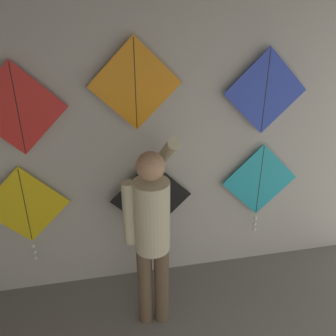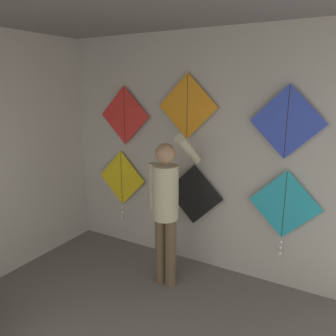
% 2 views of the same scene
% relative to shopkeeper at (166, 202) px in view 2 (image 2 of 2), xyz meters
% --- Properties ---
extents(back_panel, '(4.44, 0.06, 2.80)m').
position_rel_shopkeeper_xyz_m(back_panel, '(0.08, 0.63, 0.43)').
color(back_panel, '#BCB7AD').
rests_on(back_panel, ground).
extents(shopkeeper, '(0.43, 0.58, 1.73)m').
position_rel_shopkeeper_xyz_m(shopkeeper, '(0.00, 0.00, 0.00)').
color(shopkeeper, brown).
rests_on(shopkeeper, ground).
extents(kite_0, '(0.75, 0.04, 0.96)m').
position_rel_shopkeeper_xyz_m(kite_0, '(-1.01, 0.54, -0.04)').
color(kite_0, yellow).
extents(kite_1, '(0.75, 0.01, 0.75)m').
position_rel_shopkeeper_xyz_m(kite_1, '(0.08, 0.54, -0.06)').
color(kite_1, black).
extents(kite_2, '(0.75, 0.04, 0.96)m').
position_rel_shopkeeper_xyz_m(kite_2, '(1.13, 0.54, -0.02)').
color(kite_2, '#28B2C6').
extents(kite_3, '(0.75, 0.01, 0.75)m').
position_rel_shopkeeper_xyz_m(kite_3, '(-0.93, 0.54, 0.84)').
color(kite_3, red).
extents(kite_4, '(0.75, 0.01, 0.75)m').
position_rel_shopkeeper_xyz_m(kite_4, '(-0.03, 0.54, 0.99)').
color(kite_4, orange).
extents(kite_5, '(0.75, 0.01, 0.75)m').
position_rel_shopkeeper_xyz_m(kite_5, '(1.08, 0.54, 0.87)').
color(kite_5, blue).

